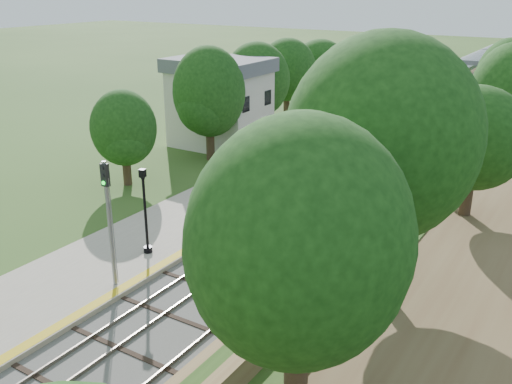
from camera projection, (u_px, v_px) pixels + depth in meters
The scene contains 11 objects.
ground at pixel (69, 371), 22.30m from camera, with size 320.00×320.00×0.00m, color #2D4C19.
trackbed at pixel (472, 107), 69.01m from camera, with size 9.50×170.00×0.28m.
platform at pixel (207, 210), 37.55m from camera, with size 6.40×68.00×0.38m, color gray.
yellow_stripe at pixel (243, 216), 36.06m from camera, with size 0.55×68.00×0.01m, color gold.
station_building at pixel (220, 102), 51.72m from camera, with size 8.60×6.60×8.00m.
signal_gantry at pixel (472, 73), 63.15m from camera, with size 8.40×0.38×6.20m.
trees_behind_platform at pixel (178, 121), 42.73m from camera, with size 7.82×53.32×7.21m.
train at pixel (481, 73), 79.92m from camera, with size 3.04×121.77×4.47m.
lamppost_far at pixel (146, 216), 30.54m from camera, with size 0.47×0.47×4.78m.
signal_platform at pixel (108, 211), 26.62m from camera, with size 0.37×0.29×6.30m.
signal_farside at pixel (410, 159), 35.18m from camera, with size 0.35×0.28×6.45m.
Camera 1 is at (16.04, -11.79, 14.29)m, focal length 40.00 mm.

